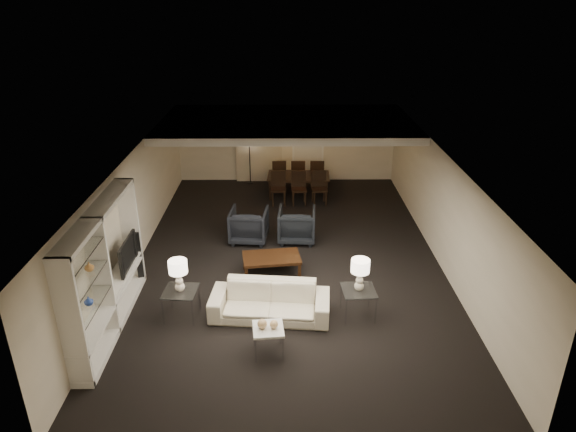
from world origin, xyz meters
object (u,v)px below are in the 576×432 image
Objects in this scene: vase_blue at (89,301)px; chair_fm at (298,174)px; table_lamp_left at (179,276)px; chair_fl at (279,174)px; side_table_left at (182,304)px; television at (123,254)px; side_table_right at (358,303)px; floor_speaker at (139,257)px; armchair_right at (297,225)px; chair_fr at (317,174)px; marble_table at (268,340)px; dining_table at (298,186)px; chair_nl at (279,189)px; table_lamp_right at (360,275)px; floor_lamp at (250,161)px; sofa at (270,301)px; armchair_left at (249,225)px; vase_amber at (89,267)px; chair_nr at (319,189)px; pendant_light at (297,140)px; chair_nm at (299,189)px; coffee_table at (272,265)px.

chair_fm is at bearing 65.86° from vase_blue.
table_lamp_left reaches higher than chair_fl.
television reaches higher than side_table_left.
side_table_right is 7.06m from chair_fm.
table_lamp_left is 0.55× the size of floor_speaker.
armchair_right is 3.76m from chair_fr.
marble_table is 7.48m from dining_table.
armchair_right is 2.44m from chair_nl.
table_lamp_right reaches higher than chair_fm.
chair_fl is (1.82, 6.99, -0.42)m from table_lamp_left.
floor_lamp is at bearing -16.87° from television.
table_lamp_right is 4.73m from floor_speaker.
armchair_left reaches higher than sofa.
vase_amber is (-1.24, -0.93, 0.73)m from table_lamp_left.
floor_lamp is at bearing 75.92° from vase_amber.
chair_nl reaches higher than armchair_left.
vase_amber is at bearing 64.73° from chair_fl.
armchair_right is at bearing 81.06° from chair_fr.
table_lamp_right reaches higher than floor_speaker.
table_lamp_right is 0.44× the size of floor_lamp.
vase_amber is at bearing 64.93° from chair_fm.
chair_nl is 1.00× the size of chair_fr.
chair_nl is (-0.48, 2.39, 0.06)m from armchair_right.
table_lamp_left is at bearing 71.25° from chair_fl.
vase_blue is at bearing -136.33° from side_table_left.
floor_lamp reaches higher than armchair_right.
chair_nr is at bearing -123.26° from armchair_left.
pendant_light reaches higher than armchair_right.
table_lamp_right is at bearing 11.36° from vase_amber.
side_table_left is at bearing -123.41° from chair_nr.
side_table_left is 3.90× the size of vase_amber.
floor_speaker is at bearing 139.23° from marble_table.
sofa is 14.20× the size of vase_amber.
chair_nr is at bearing -3.04° from chair_nm.
coffee_table is at bearing -82.13° from floor_lamp.
coffee_table is at bearing -113.35° from chair_nr.
chair_fm is (0.05, 1.17, -1.43)m from pendant_light.
floor_lamp is (-2.52, 7.52, 0.44)m from side_table_right.
chair_nr is (1.32, 4.09, 0.26)m from coffee_table.
side_table_right is at bearing 130.43° from armchair_left.
floor_lamp is at bearing -11.88° from chair_fr.
chair_nm is 1.43m from chair_fl.
table_lamp_right is 7.01m from chair_fr.
chair_nr is (-0.38, 5.69, -0.42)m from table_lamp_right.
chair_fm reaches higher than side_table_right.
table_lamp_left is at bearing -65.67° from floor_speaker.
floor_speaker is at bearing -122.99° from dining_table.
chair_nr is (0.60, -0.65, 0.16)m from dining_table.
coffee_table is 1.81m from armchair_right.
floor_speaker is 1.21× the size of chair_nl.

